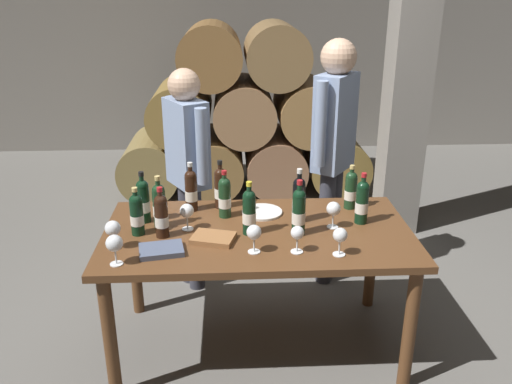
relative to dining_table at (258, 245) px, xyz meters
name	(u,v)px	position (x,y,z in m)	size (l,w,h in m)	color
ground_plane	(258,344)	(0.00, 0.00, -0.67)	(14.00, 14.00, 0.00)	#66635E
cellar_back_wall	(240,37)	(0.00, 4.20, 0.73)	(10.00, 0.24, 2.80)	gray
barrel_stack	(244,122)	(0.00, 2.60, 0.06)	(2.49, 0.90, 1.69)	olive
stone_pillar	(408,80)	(1.30, 1.60, 0.63)	(0.32, 0.32, 2.60)	gray
dining_table	(258,245)	(0.00, 0.00, 0.00)	(1.70, 0.90, 0.76)	brown
wine_bottle_0	(161,215)	(-0.52, -0.04, 0.21)	(0.07, 0.07, 0.28)	black
wine_bottle_1	(137,214)	(-0.65, -0.01, 0.21)	(0.07, 0.07, 0.27)	black
wine_bottle_2	(299,199)	(0.24, 0.11, 0.23)	(0.07, 0.07, 0.32)	black
wine_bottle_3	(249,212)	(-0.05, -0.03, 0.22)	(0.07, 0.07, 0.30)	black
wine_bottle_4	(143,200)	(-0.64, 0.15, 0.22)	(0.07, 0.07, 0.30)	black
wine_bottle_5	(159,205)	(-0.54, 0.09, 0.22)	(0.07, 0.07, 0.30)	#19381E
wine_bottle_6	(220,187)	(-0.21, 0.34, 0.22)	(0.07, 0.07, 0.30)	black
wine_bottle_7	(299,211)	(0.22, -0.06, 0.23)	(0.07, 0.07, 0.31)	black
wine_bottle_8	(351,189)	(0.57, 0.29, 0.21)	(0.07, 0.07, 0.27)	#19381E
wine_bottle_9	(362,202)	(0.59, 0.08, 0.22)	(0.07, 0.07, 0.30)	black
wine_bottle_10	(225,197)	(-0.18, 0.20, 0.21)	(0.07, 0.07, 0.28)	#19381E
wine_bottle_11	(191,190)	(-0.38, 0.31, 0.22)	(0.07, 0.07, 0.30)	black
wine_glass_0	(333,210)	(0.42, 0.02, 0.20)	(0.08, 0.08, 0.15)	white
wine_glass_1	(254,233)	(-0.03, -0.25, 0.20)	(0.08, 0.08, 0.15)	white
wine_glass_2	(187,212)	(-0.39, 0.04, 0.20)	(0.08, 0.08, 0.15)	white
wine_glass_3	(113,229)	(-0.75, -0.17, 0.20)	(0.08, 0.08, 0.15)	white
wine_glass_4	(114,244)	(-0.71, -0.34, 0.20)	(0.08, 0.08, 0.16)	white
wine_glass_5	(297,234)	(0.18, -0.26, 0.19)	(0.07, 0.07, 0.14)	white
wine_glass_6	(340,236)	(0.39, -0.30, 0.20)	(0.07, 0.07, 0.15)	white
tasting_notebook	(161,250)	(-0.50, -0.23, 0.11)	(0.22, 0.16, 0.03)	#4C5670
leather_ledger	(213,238)	(-0.24, -0.11, 0.11)	(0.22, 0.16, 0.03)	#936038
serving_plate	(262,212)	(0.04, 0.23, 0.10)	(0.24, 0.24, 0.01)	white
sommelier_presenting	(334,142)	(0.55, 0.75, 0.37)	(0.33, 0.41, 1.72)	#383842
taster_seated_left	(188,163)	(-0.43, 0.72, 0.25)	(0.32, 0.44, 1.54)	#383842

